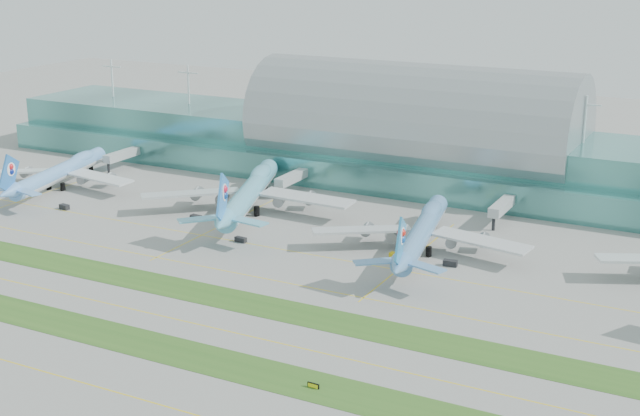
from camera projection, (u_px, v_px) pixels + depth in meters
The scene contains 17 objects.
ground at pixel (217, 300), 218.76m from camera, with size 700.00×700.00×0.00m, color gray.
terminal at pixel (413, 143), 324.06m from camera, with size 340.00×69.10×36.00m.
grass_strip_near at pixel (145, 344), 194.96m from camera, with size 420.00×12.00×0.08m, color #2D591E.
grass_strip_far at pixel (221, 297), 220.45m from camera, with size 420.00×12.00×0.08m, color #2D591E.
taxiline_a at pixel (83, 383), 177.98m from camera, with size 420.00×0.35×0.01m, color yellow.
taxiline_b at pixel (183, 321), 206.86m from camera, with size 420.00×0.35×0.01m, color yellow.
taxiline_c at pixel (255, 277), 234.05m from camera, with size 420.00×0.35×0.01m, color yellow.
taxiline_d at pixel (296, 252), 252.74m from camera, with size 420.00×0.35×0.01m, color yellow.
airliner_a at pixel (61, 171), 317.38m from camera, with size 60.02×69.15×19.22m.
airliner_b at pixel (250, 191), 288.66m from camera, with size 66.50×77.39×22.04m.
airliner_c at pixel (422, 230), 251.94m from camera, with size 61.69×70.89×19.63m.
gse_b at pixel (64, 207), 292.54m from camera, with size 3.41×1.79×1.63m, color black.
gse_c at pixel (196, 217), 281.87m from camera, with size 3.70×1.79×1.45m, color black.
gse_d at pixel (241, 240), 260.79m from camera, with size 3.58×1.54×1.45m, color black.
gse_e at pixel (396, 256), 247.23m from camera, with size 3.85×1.77×1.53m, color gold.
gse_f at pixel (450, 263), 241.49m from camera, with size 3.82×1.82×1.67m, color black.
taxiway_sign_east at pixel (313, 386), 175.63m from camera, with size 2.64×0.43×1.11m.
Camera 1 is at (116.17, -168.32, 84.77)m, focal length 50.00 mm.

